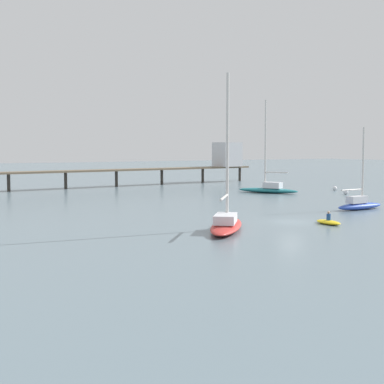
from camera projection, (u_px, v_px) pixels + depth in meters
name	position (u px, v px, depth m)	size (l,w,h in m)	color
ground_plane	(291.00, 222.00, 50.62)	(400.00, 400.00, 0.00)	slate
pier	(172.00, 161.00, 102.11)	(65.87, 8.96, 7.58)	brown
sailboat_teal	(269.00, 188.00, 82.51)	(6.26, 9.26, 13.51)	#1E727A
sailboat_red	(226.00, 222.00, 45.40)	(8.04, 8.93, 12.62)	red
sailboat_blue	(359.00, 203.00, 60.53)	(6.69, 1.87, 8.81)	#2D4CB7
dinghy_yellow	(328.00, 222.00, 49.16)	(1.59, 2.99, 1.14)	yellow
mooring_buoy_far	(346.00, 192.00, 79.72)	(0.69, 0.69, 0.69)	silver
mooring_buoy_mid	(335.00, 188.00, 86.90)	(0.68, 0.68, 0.68)	silver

